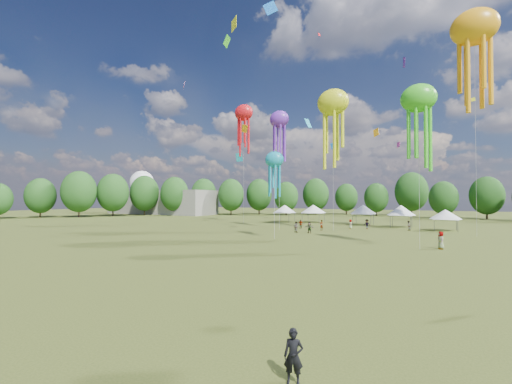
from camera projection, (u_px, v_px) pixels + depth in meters
The scene contains 10 objects.
ground at pixel (165, 317), 14.94m from camera, with size 300.00×300.00×0.00m, color #384416.
observer_main at pixel (294, 356), 9.56m from camera, with size 0.58×0.38×1.59m, color black.
spectator_near at pixel (296, 227), 51.35m from camera, with size 0.85×0.66×1.74m, color gray.
spectators_far at pixel (356, 227), 51.56m from camera, with size 22.64×21.11×1.87m.
festival_tents at pixel (351, 210), 66.26m from camera, with size 36.72×12.31×4.15m.
show_kites at pixel (370, 95), 51.50m from camera, with size 45.93×23.64×32.63m.
small_kites at pixel (354, 41), 53.38m from camera, with size 73.40×58.67×44.32m.
treeline at pixel (357, 193), 71.80m from camera, with size 201.57×95.24×13.43m.
hangar at pixel (161, 202), 112.68m from camera, with size 40.00×12.00×8.00m, color gray.
radome at pixel (142, 186), 125.72m from camera, with size 9.00×9.00×16.00m.
Camera 1 is at (10.85, -11.22, 5.43)m, focal length 22.88 mm.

